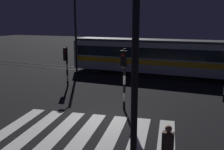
{
  "coord_description": "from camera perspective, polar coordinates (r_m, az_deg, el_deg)",
  "views": [
    {
      "loc": [
        5.03,
        -11.41,
        4.9
      ],
      "look_at": [
        -1.1,
        3.72,
        1.4
      ],
      "focal_mm": 40.72,
      "sensor_mm": 36.0,
      "label": 1
    }
  ],
  "objects": [
    {
      "name": "tram",
      "position": [
        23.34,
        10.72,
        4.13
      ],
      "size": [
        16.52,
        2.58,
        4.15
      ],
      "color": "#B2BCC1",
      "rests_on": "ground"
    },
    {
      "name": "rail_far",
      "position": [
        24.43,
        9.71,
        0.39
      ],
      "size": [
        80.0,
        0.12,
        0.03
      ],
      "primitive_type": "cube",
      "color": "#59595E",
      "rests_on": "ground"
    },
    {
      "name": "ground_plane",
      "position": [
        13.4,
        -1.64,
        -9.35
      ],
      "size": [
        120.0,
        120.0,
        0.0
      ],
      "primitive_type": "plane",
      "color": "black"
    },
    {
      "name": "rail_near",
      "position": [
        23.06,
        8.94,
        -0.28
      ],
      "size": [
        80.0,
        0.12,
        0.03
      ],
      "primitive_type": "cube",
      "color": "#59595E",
      "rests_on": "ground"
    },
    {
      "name": "traffic_light_corner_far_left",
      "position": [
        19.18,
        -10.25,
        3.24
      ],
      "size": [
        0.36,
        0.42,
        3.05
      ],
      "color": "black",
      "rests_on": "ground"
    },
    {
      "name": "street_lamp_near_kerb",
      "position": [
        6.0,
        4.62,
        8.66
      ],
      "size": [
        0.44,
        1.21,
        7.16
      ],
      "color": "black",
      "rests_on": "ground"
    },
    {
      "name": "crosswalk_zebra",
      "position": [
        11.66,
        -5.89,
        -12.76
      ],
      "size": [
        8.34,
        5.65,
        0.02
      ],
      "color": "silver",
      "rests_on": "ground"
    },
    {
      "name": "street_lamp_trackside_left",
      "position": [
        24.0,
        -8.52,
        11.69
      ],
      "size": [
        0.44,
        1.21,
        7.61
      ],
      "color": "black",
      "rests_on": "ground"
    },
    {
      "name": "traffic_light_median_centre",
      "position": [
        13.74,
        2.7,
        1.07
      ],
      "size": [
        0.36,
        0.42,
        3.44
      ],
      "color": "black",
      "rests_on": "ground"
    },
    {
      "name": "pedestrian_waiting_at_kerb",
      "position": [
        8.59,
        12.34,
        -16.11
      ],
      "size": [
        0.36,
        0.24,
        1.71
      ],
      "color": "black",
      "rests_on": "ground"
    }
  ]
}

